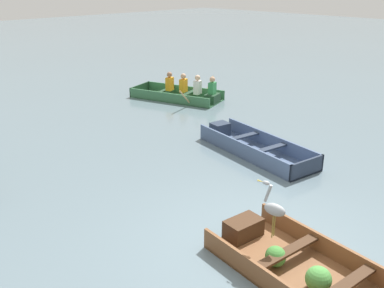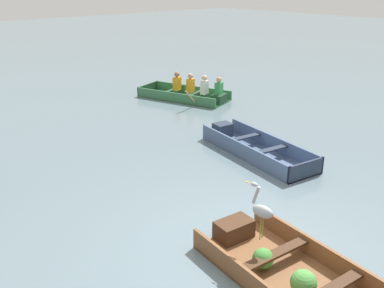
% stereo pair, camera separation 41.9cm
% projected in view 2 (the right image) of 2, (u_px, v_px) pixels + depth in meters
% --- Properties ---
extents(ground_plane, '(80.00, 80.00, 0.00)m').
position_uv_depth(ground_plane, '(250.00, 248.00, 6.48)').
color(ground_plane, slate).
extents(dinghy_wooden_brown_foreground, '(1.64, 3.17, 0.38)m').
position_uv_depth(dinghy_wooden_brown_foreground, '(290.00, 274.00, 5.74)').
color(dinghy_wooden_brown_foreground, brown).
rests_on(dinghy_wooden_brown_foreground, ground).
extents(skiff_slate_blue_near_moored, '(1.47, 3.20, 0.38)m').
position_uv_depth(skiff_slate_blue_near_moored, '(253.00, 147.00, 10.00)').
color(skiff_slate_blue_near_moored, '#475B7F').
rests_on(skiff_slate_blue_near_moored, ground).
extents(rowboat_green_with_crew, '(2.45, 3.25, 0.89)m').
position_uv_depth(rowboat_green_with_crew, '(190.00, 93.00, 14.36)').
color(rowboat_green_with_crew, '#387047').
rests_on(rowboat_green_with_crew, ground).
extents(heron_on_dinghy, '(0.19, 0.46, 0.84)m').
position_uv_depth(heron_on_dinghy, '(262.00, 210.00, 5.90)').
color(heron_on_dinghy, olive).
rests_on(heron_on_dinghy, dinghy_wooden_brown_foreground).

